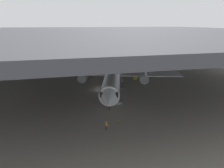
# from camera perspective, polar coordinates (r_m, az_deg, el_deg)

# --- Properties ---
(ground_plane) EXTENTS (110.00, 110.00, 0.00)m
(ground_plane) POSITION_cam_1_polar(r_m,az_deg,el_deg) (51.91, -2.72, -1.58)
(ground_plane) COLOR gray
(hangar_structure) EXTENTS (121.00, 99.00, 15.16)m
(hangar_structure) POSITION_cam_1_polar(r_m,az_deg,el_deg) (62.58, -5.32, 15.31)
(hangar_structure) COLOR #4C4F54
(hangar_structure) RESTS_ON ground_plane
(airplane_main) EXTENTS (39.49, 40.04, 12.55)m
(airplane_main) POSITION_cam_1_polar(r_m,az_deg,el_deg) (52.12, 0.29, 2.73)
(airplane_main) COLOR white
(airplane_main) RESTS_ON ground_plane
(boarding_stairs) EXTENTS (4.64, 2.55, 4.89)m
(boarding_stairs) POSITION_cam_1_polar(r_m,az_deg,el_deg) (42.43, 0.53, -5.07)
(boarding_stairs) COLOR slate
(boarding_stairs) RESTS_ON ground_plane
(crew_worker_near_nose) EXTENTS (0.32, 0.53, 1.66)m
(crew_worker_near_nose) POSITION_cam_1_polar(r_m,az_deg,el_deg) (32.52, -1.78, -12.34)
(crew_worker_near_nose) COLOR #232838
(crew_worker_near_nose) RESTS_ON ground_plane
(crew_worker_by_stairs) EXTENTS (0.36, 0.50, 1.73)m
(crew_worker_by_stairs) POSITION_cam_1_polar(r_m,az_deg,el_deg) (39.52, -0.79, -6.49)
(crew_worker_by_stairs) COLOR #232838
(crew_worker_by_stairs) RESTS_ON ground_plane
(airplane_distant) EXTENTS (31.16, 30.63, 10.08)m
(airplane_distant) POSITION_cam_1_polar(r_m,az_deg,el_deg) (90.07, -23.50, 7.45)
(airplane_distant) COLOR white
(airplane_distant) RESTS_ON ground_plane
(traffic_cone_orange) EXTENTS (0.36, 0.36, 0.60)m
(traffic_cone_orange) POSITION_cam_1_polar(r_m,az_deg,el_deg) (35.01, 1.75, -11.21)
(traffic_cone_orange) COLOR black
(traffic_cone_orange) RESTS_ON ground_plane
(baggage_tug) EXTENTS (2.21, 2.50, 0.90)m
(baggage_tug) POSITION_cam_1_polar(r_m,az_deg,el_deg) (61.22, 7.22, 1.88)
(baggage_tug) COLOR yellow
(baggage_tug) RESTS_ON ground_plane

